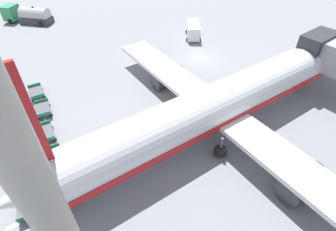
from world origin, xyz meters
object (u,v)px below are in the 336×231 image
(baggage_dolly_row_near_col_b, at_px, (16,118))
(baggage_dolly_row_mid_a_col_c, at_px, (45,133))
(baggage_dolly_row_near_col_c, at_px, (21,139))
(baggage_dolly_row_near_col_a, at_px, (14,99))
(baggage_dolly_row_mid_a_col_a, at_px, (37,93))
(fuel_tanker_primary, at_px, (29,16))
(service_van, at_px, (193,30))
(baggage_dolly_row_mid_a_col_d, at_px, (54,159))
(apron_light_mast, at_px, (40,198))
(baggage_dolly_row_near_col_d, at_px, (22,169))
(airplane, at_px, (226,101))
(baggage_dolly_row_near_col_e, at_px, (27,204))
(baggage_dolly_row_mid_a_col_e, at_px, (60,193))
(baggage_dolly_row_mid_a_col_b, at_px, (43,109))

(baggage_dolly_row_near_col_b, bearing_deg, baggage_dolly_row_mid_a_col_c, 24.62)
(baggage_dolly_row_near_col_c, bearing_deg, baggage_dolly_row_near_col_a, 173.95)
(baggage_dolly_row_near_col_a, relative_size, baggage_dolly_row_mid_a_col_a, 1.01)
(fuel_tanker_primary, distance_m, service_van, 29.78)
(baggage_dolly_row_mid_a_col_a, xyz_separation_m, baggage_dolly_row_mid_a_col_d, (11.17, -1.35, 0.00))
(baggage_dolly_row_near_col_a, distance_m, apron_light_mast, 29.77)
(baggage_dolly_row_near_col_a, height_order, baggage_dolly_row_near_col_c, same)
(baggage_dolly_row_near_col_c, relative_size, baggage_dolly_row_near_col_d, 1.00)
(airplane, relative_size, baggage_dolly_row_near_col_a, 11.98)
(baggage_dolly_row_near_col_e, relative_size, baggage_dolly_row_mid_a_col_e, 1.00)
(baggage_dolly_row_mid_a_col_a, bearing_deg, baggage_dolly_row_mid_a_col_b, -3.79)
(fuel_tanker_primary, relative_size, baggage_dolly_row_near_col_d, 2.32)
(fuel_tanker_primary, bearing_deg, baggage_dolly_row_near_col_a, -17.32)
(baggage_dolly_row_mid_a_col_b, bearing_deg, baggage_dolly_row_mid_a_col_d, -8.36)
(baggage_dolly_row_mid_a_col_b, bearing_deg, baggage_dolly_row_near_col_b, -93.32)
(baggage_dolly_row_near_col_e, bearing_deg, baggage_dolly_row_mid_a_col_c, 155.17)
(baggage_dolly_row_near_col_c, distance_m, baggage_dolly_row_mid_a_col_c, 2.20)
(fuel_tanker_primary, relative_size, baggage_dolly_row_mid_a_col_b, 2.32)
(baggage_dolly_row_near_col_e, bearing_deg, apron_light_mast, 10.77)
(baggage_dolly_row_mid_a_col_e, bearing_deg, baggage_dolly_row_near_col_c, -171.11)
(baggage_dolly_row_near_col_c, relative_size, baggage_dolly_row_mid_a_col_b, 1.00)
(service_van, height_order, baggage_dolly_row_near_col_e, service_van)
(baggage_dolly_row_mid_a_col_c, xyz_separation_m, baggage_dolly_row_mid_a_col_e, (7.38, -0.92, 0.00))
(baggage_dolly_row_near_col_c, distance_m, baggage_dolly_row_near_col_e, 7.50)
(baggage_dolly_row_near_col_b, height_order, baggage_dolly_row_mid_a_col_a, same)
(baggage_dolly_row_near_col_d, xyz_separation_m, baggage_dolly_row_near_col_e, (3.64, -0.37, 0.00))
(baggage_dolly_row_mid_a_col_b, xyz_separation_m, apron_light_mast, (22.45, -1.81, 13.96))
(baggage_dolly_row_near_col_d, relative_size, baggage_dolly_row_mid_a_col_a, 1.01)
(airplane, height_order, baggage_dolly_row_mid_a_col_d, airplane)
(baggage_dolly_row_near_col_d, height_order, baggage_dolly_row_mid_a_col_c, same)
(baggage_dolly_row_mid_a_col_e, bearing_deg, fuel_tanker_primary, 169.84)
(baggage_dolly_row_mid_a_col_d, distance_m, baggage_dolly_row_mid_a_col_e, 3.79)
(airplane, relative_size, service_van, 8.20)
(fuel_tanker_primary, xyz_separation_m, baggage_dolly_row_near_col_d, (35.03, -8.94, -0.83))
(baggage_dolly_row_near_col_b, relative_size, baggage_dolly_row_mid_a_col_e, 1.01)
(fuel_tanker_primary, bearing_deg, service_van, 42.74)
(service_van, distance_m, baggage_dolly_row_mid_a_col_c, 28.10)
(baggage_dolly_row_near_col_b, bearing_deg, baggage_dolly_row_near_col_e, -6.93)
(baggage_dolly_row_mid_a_col_b, bearing_deg, fuel_tanker_primary, 169.23)
(service_van, height_order, baggage_dolly_row_mid_a_col_c, service_van)
(baggage_dolly_row_mid_a_col_b, bearing_deg, apron_light_mast, -4.61)
(baggage_dolly_row_near_col_a, xyz_separation_m, baggage_dolly_row_near_col_c, (7.29, -0.77, 0.00))
(baggage_dolly_row_mid_a_col_d, distance_m, apron_light_mast, 20.41)
(baggage_dolly_row_near_col_a, bearing_deg, fuel_tanker_primary, 162.68)
(airplane, distance_m, baggage_dolly_row_mid_a_col_b, 19.27)
(baggage_dolly_row_near_col_d, height_order, baggage_dolly_row_near_col_e, same)
(baggage_dolly_row_mid_a_col_a, xyz_separation_m, baggage_dolly_row_mid_a_col_e, (14.91, -1.96, 0.00))
(airplane, xyz_separation_m, fuel_tanker_primary, (-40.26, -9.19, -1.75))
(fuel_tanker_primary, xyz_separation_m, baggage_dolly_row_mid_a_col_d, (35.37, -6.40, -0.83))
(service_van, relative_size, apron_light_mast, 0.19)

